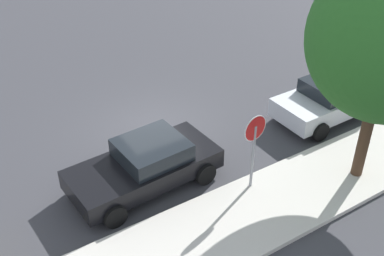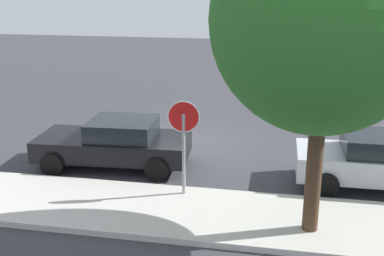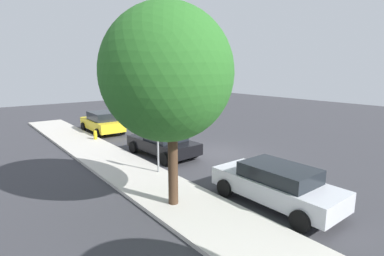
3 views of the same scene
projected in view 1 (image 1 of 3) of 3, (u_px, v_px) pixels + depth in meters
The scene contains 5 objects.
ground_plane at pixel (154, 130), 16.11m from camera, with size 60.00×60.00×0.00m, color #38383D.
sidewalk_curb at pixel (246, 217), 12.58m from camera, with size 32.00×2.56×0.14m, color beige.
stop_sign at pixel (254, 141), 12.68m from camera, with size 0.75×0.09×2.44m.
parked_car_black at pixel (146, 165), 13.41m from camera, with size 4.35×2.29×1.37m.
parked_car_silver at pixel (335, 96), 16.52m from camera, with size 4.45×2.01×1.40m.
Camera 1 is at (6.13, 11.95, 8.99)m, focal length 45.00 mm.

